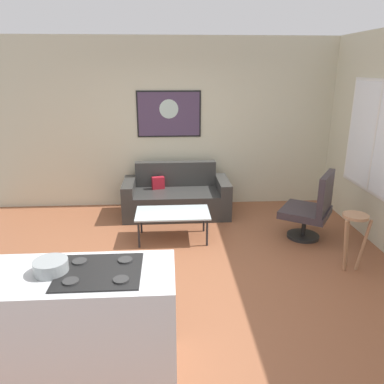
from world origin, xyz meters
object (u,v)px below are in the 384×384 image
at_px(wall_painting, 169,114).
at_px(coffee_table, 173,214).
at_px(mixing_bowl, 51,267).
at_px(couch, 176,198).
at_px(bar_stool, 354,229).
at_px(armchair, 312,208).

bearing_deg(wall_painting, coffee_table, -89.18).
bearing_deg(coffee_table, mixing_bowl, -110.27).
distance_m(mixing_bowl, wall_painting, 4.04).
bearing_deg(couch, bar_stool, -43.96).
relative_size(couch, coffee_table, 1.68).
xyz_separation_m(bar_stool, mixing_bowl, (-3.00, -1.46, 0.43)).
height_order(armchair, mixing_bowl, mixing_bowl).
bearing_deg(mixing_bowl, coffee_table, 69.73).
height_order(bar_stool, wall_painting, wall_painting).
xyz_separation_m(couch, armchair, (1.86, -1.10, 0.18)).
xyz_separation_m(couch, bar_stool, (2.03, -1.96, 0.24)).
xyz_separation_m(mixing_bowl, wall_painting, (0.88, 3.89, 0.63)).
relative_size(couch, wall_painting, 1.61).
bearing_deg(armchair, bar_stool, -78.63).
relative_size(armchair, mixing_bowl, 3.97).
relative_size(coffee_table, bar_stool, 1.46).
relative_size(coffee_table, wall_painting, 0.96).
xyz_separation_m(armchair, wall_painting, (-1.95, 1.57, 1.12)).
bearing_deg(wall_painting, mixing_bowl, -102.69).
bearing_deg(mixing_bowl, armchair, 39.37).
distance_m(coffee_table, wall_painting, 1.90).
distance_m(armchair, mixing_bowl, 3.69).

